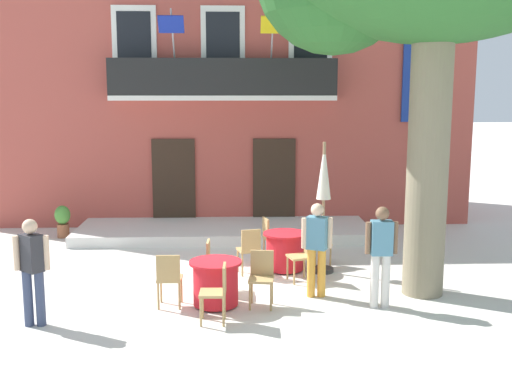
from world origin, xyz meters
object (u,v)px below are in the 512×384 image
(cafe_chair_middle_1, at_px, (318,240))
(cafe_chair_middle_2, at_px, (271,236))
(cafe_chair_near_tree_0, at_px, (262,274))
(cafe_chair_near_tree_1, at_px, (214,262))
(pedestrian_near_entrance, at_px, (32,266))
(pedestrian_by_tree, at_px, (317,244))
(cafe_table_near_tree, at_px, (216,283))
(cafe_chair_near_tree_3, at_px, (218,289))
(cafe_chair_middle_3, at_px, (250,248))
(cafe_table_middle, at_px, (285,251))
(pedestrian_mid_plaza, at_px, (381,251))
(cafe_chair_middle_0, at_px, (303,253))
(ground_planter_left, at_px, (63,220))
(cafe_chair_near_tree_2, at_px, (169,276))
(cafe_umbrella, at_px, (324,188))

(cafe_chair_middle_1, distance_m, cafe_chair_middle_2, 1.01)
(cafe_chair_near_tree_0, bearing_deg, cafe_chair_near_tree_1, 135.84)
(cafe_chair_near_tree_1, relative_size, pedestrian_near_entrance, 0.55)
(cafe_chair_middle_1, distance_m, pedestrian_by_tree, 1.96)
(cafe_table_near_tree, height_order, cafe_chair_near_tree_3, cafe_chair_near_tree_3)
(cafe_table_near_tree, distance_m, cafe_chair_middle_3, 1.83)
(cafe_table_middle, xyz_separation_m, pedestrian_mid_plaza, (1.36, -2.16, 0.56))
(cafe_chair_near_tree_0, bearing_deg, cafe_chair_middle_1, 61.47)
(cafe_chair_near_tree_1, relative_size, cafe_chair_middle_1, 1.00)
(cafe_chair_near_tree_1, height_order, cafe_chair_near_tree_3, same)
(cafe_chair_near_tree_3, relative_size, cafe_chair_middle_3, 1.00)
(cafe_chair_middle_2, xyz_separation_m, cafe_chair_middle_3, (-0.47, -0.97, 0.00))
(cafe_chair_middle_0, relative_size, ground_planter_left, 1.16)
(cafe_table_middle, xyz_separation_m, cafe_chair_middle_2, (-0.24, 0.72, 0.14))
(cafe_chair_near_tree_2, bearing_deg, cafe_umbrella, 34.24)
(cafe_chair_middle_0, height_order, cafe_chair_middle_1, same)
(cafe_chair_near_tree_1, xyz_separation_m, pedestrian_near_entrance, (-2.66, -1.50, 0.40))
(cafe_chair_near_tree_1, xyz_separation_m, cafe_chair_near_tree_3, (0.09, -1.51, 0.00))
(cafe_chair_near_tree_0, bearing_deg, cafe_chair_middle_0, 56.97)
(cafe_chair_near_tree_1, distance_m, cafe_chair_middle_3, 1.16)
(cafe_table_middle, distance_m, cafe_chair_middle_3, 0.77)
(pedestrian_mid_plaza, height_order, pedestrian_by_tree, pedestrian_mid_plaza)
(cafe_chair_middle_3, relative_size, pedestrian_by_tree, 0.56)
(cafe_chair_middle_2, relative_size, ground_planter_left, 1.16)
(pedestrian_mid_plaza, bearing_deg, cafe_chair_middle_2, 119.11)
(cafe_chair_near_tree_3, distance_m, cafe_chair_middle_0, 2.55)
(pedestrian_near_entrance, bearing_deg, cafe_chair_near_tree_1, 29.47)
(cafe_chair_middle_1, height_order, cafe_chair_middle_2, same)
(cafe_chair_near_tree_3, relative_size, cafe_chair_middle_1, 1.00)
(cafe_chair_near_tree_1, height_order, pedestrian_mid_plaza, pedestrian_mid_plaza)
(pedestrian_near_entrance, bearing_deg, cafe_chair_middle_1, 32.83)
(pedestrian_near_entrance, xyz_separation_m, pedestrian_by_tree, (4.42, 1.14, -0.00))
(cafe_chair_near_tree_2, xyz_separation_m, cafe_table_middle, (2.07, 2.04, -0.14))
(cafe_chair_near_tree_3, distance_m, cafe_chair_middle_2, 3.60)
(cafe_table_near_tree, bearing_deg, cafe_chair_middle_3, 70.41)
(cafe_chair_middle_1, bearing_deg, pedestrian_mid_plaza, -74.72)
(cafe_chair_near_tree_0, distance_m, cafe_chair_middle_0, 1.54)
(pedestrian_near_entrance, bearing_deg, cafe_chair_middle_0, 25.26)
(cafe_chair_middle_2, xyz_separation_m, pedestrian_mid_plaza, (1.60, -2.87, 0.42))
(cafe_table_middle, bearing_deg, cafe_umbrella, -10.68)
(cafe_chair_near_tree_3, distance_m, pedestrian_near_entrance, 2.78)
(cafe_chair_near_tree_1, bearing_deg, ground_planter_left, 131.81)
(cafe_table_middle, distance_m, cafe_chair_middle_1, 0.77)
(cafe_table_near_tree, xyz_separation_m, cafe_chair_middle_0, (1.60, 1.28, 0.14))
(cafe_chair_near_tree_2, height_order, pedestrian_near_entrance, pedestrian_near_entrance)
(cafe_umbrella, bearing_deg, cafe_chair_near_tree_3, -127.55)
(cafe_chair_near_tree_2, height_order, pedestrian_by_tree, pedestrian_by_tree)
(cafe_chair_near_tree_3, height_order, pedestrian_near_entrance, pedestrian_near_entrance)
(cafe_umbrella, bearing_deg, pedestrian_by_tree, -102.66)
(cafe_table_middle, distance_m, pedestrian_near_entrance, 4.89)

